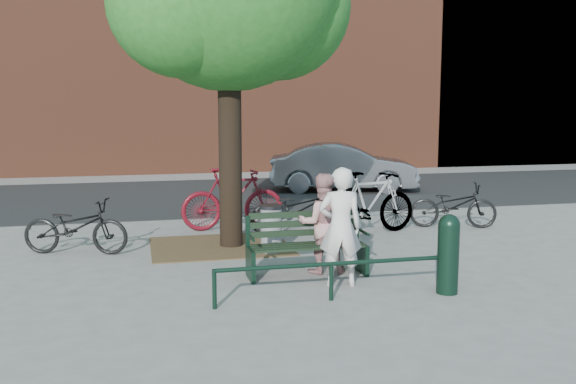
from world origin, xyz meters
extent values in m
plane|color=gray|center=(0.00, 0.00, 0.00)|extent=(90.00, 90.00, 0.00)
cube|color=brown|center=(-1.00, 2.20, 0.01)|extent=(2.40, 2.00, 0.02)
cube|color=black|center=(0.00, 8.50, 0.01)|extent=(40.00, 7.00, 0.01)
cube|color=brown|center=(0.00, 16.00, 6.00)|extent=(45.00, 4.00, 12.00)
cube|color=black|center=(-0.84, 0.00, 0.23)|extent=(0.06, 0.52, 0.45)
cube|color=black|center=(-0.84, 0.23, 0.67)|extent=(0.06, 0.06, 0.44)
cylinder|color=black|center=(-0.84, -0.10, 0.63)|extent=(0.04, 0.36, 0.04)
cube|color=black|center=(0.84, 0.00, 0.23)|extent=(0.06, 0.52, 0.45)
cube|color=black|center=(0.84, 0.23, 0.67)|extent=(0.06, 0.06, 0.44)
cylinder|color=black|center=(0.84, -0.10, 0.63)|extent=(0.04, 0.36, 0.04)
cube|color=black|center=(0.00, 0.00, 0.45)|extent=(1.64, 0.46, 0.04)
cube|color=black|center=(0.00, 0.23, 0.74)|extent=(1.64, 0.03, 0.47)
cylinder|color=black|center=(-1.50, -1.20, 0.25)|extent=(0.06, 0.06, 0.50)
cylinder|color=black|center=(0.00, -1.20, 0.25)|extent=(0.06, 0.06, 0.50)
cylinder|color=black|center=(1.50, -1.20, 0.25)|extent=(0.06, 0.06, 0.50)
cylinder|color=black|center=(0.00, -1.20, 0.48)|extent=(3.00, 0.06, 0.06)
cylinder|color=black|center=(-0.80, 2.20, 1.90)|extent=(0.40, 0.40, 3.80)
sphere|color=#205A1C|center=(0.10, 2.50, 4.20)|extent=(2.60, 2.60, 2.60)
sphere|color=#205A1C|center=(-1.60, 1.80, 4.10)|extent=(2.40, 2.40, 2.40)
imported|color=beige|center=(0.32, -0.58, 0.83)|extent=(0.66, 0.49, 1.66)
imported|color=tan|center=(0.27, 0.15, 0.75)|extent=(0.78, 0.64, 1.49)
cylinder|color=black|center=(1.60, -1.25, 0.46)|extent=(0.29, 0.29, 0.92)
sphere|color=black|center=(1.60, -1.25, 0.92)|extent=(0.29, 0.29, 0.29)
cylinder|color=gray|center=(-0.21, 1.56, 0.38)|extent=(0.36, 0.36, 0.76)
cylinder|color=black|center=(-0.21, 1.56, 0.79)|extent=(0.40, 0.40, 0.05)
imported|color=black|center=(-3.41, 2.22, 0.46)|extent=(1.87, 1.10, 0.93)
imported|color=#520B14|center=(-0.55, 3.67, 0.62)|extent=(2.07, 0.63, 1.24)
imported|color=black|center=(0.58, 2.94, 0.47)|extent=(1.82, 0.68, 0.95)
imported|color=gray|center=(1.94, 2.60, 0.61)|extent=(2.12, 1.08, 1.23)
imported|color=black|center=(3.82, 2.86, 0.45)|extent=(1.83, 1.13, 0.91)
imported|color=slate|center=(3.32, 8.46, 0.68)|extent=(4.37, 2.45, 1.36)
camera|label=1|loc=(-2.37, -8.83, 2.53)|focal=40.00mm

